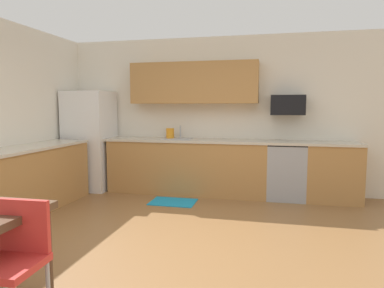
{
  "coord_description": "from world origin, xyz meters",
  "views": [
    {
      "loc": [
        1.03,
        -3.47,
        1.49
      ],
      "look_at": [
        0.0,
        1.0,
        1.0
      ],
      "focal_mm": 32.53,
      "sensor_mm": 36.0,
      "label": 1
    }
  ],
  "objects_px": {
    "chair_near_table": "(15,254)",
    "kettle": "(170,134)",
    "refrigerator": "(90,141)",
    "microwave": "(288,105)",
    "oven_range": "(286,171)"
  },
  "relations": [
    {
      "from": "chair_near_table",
      "to": "kettle",
      "type": "bearing_deg",
      "value": 90.95
    },
    {
      "from": "refrigerator",
      "to": "chair_near_table",
      "type": "xyz_separation_m",
      "value": [
        1.54,
        -3.77,
        -0.38
      ]
    },
    {
      "from": "refrigerator",
      "to": "kettle",
      "type": "xyz_separation_m",
      "value": [
        1.47,
        0.13,
        0.14
      ]
    },
    {
      "from": "chair_near_table",
      "to": "kettle",
      "type": "xyz_separation_m",
      "value": [
        -0.06,
        3.9,
        0.52
      ]
    },
    {
      "from": "refrigerator",
      "to": "microwave",
      "type": "xyz_separation_m",
      "value": [
        3.45,
        0.18,
        0.64
      ]
    },
    {
      "from": "oven_range",
      "to": "microwave",
      "type": "relative_size",
      "value": 1.69
    },
    {
      "from": "oven_range",
      "to": "chair_near_table",
      "type": "relative_size",
      "value": 1.07
    },
    {
      "from": "refrigerator",
      "to": "chair_near_table",
      "type": "distance_m",
      "value": 4.09
    },
    {
      "from": "refrigerator",
      "to": "microwave",
      "type": "relative_size",
      "value": 3.27
    },
    {
      "from": "refrigerator",
      "to": "microwave",
      "type": "distance_m",
      "value": 3.51
    },
    {
      "from": "oven_range",
      "to": "microwave",
      "type": "xyz_separation_m",
      "value": [
        -0.0,
        0.1,
        1.07
      ]
    },
    {
      "from": "refrigerator",
      "to": "kettle",
      "type": "distance_m",
      "value": 1.49
    },
    {
      "from": "microwave",
      "to": "kettle",
      "type": "relative_size",
      "value": 2.7
    },
    {
      "from": "chair_near_table",
      "to": "microwave",
      "type": "bearing_deg",
      "value": 64.17
    },
    {
      "from": "kettle",
      "to": "chair_near_table",
      "type": "bearing_deg",
      "value": -89.05
    }
  ]
}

